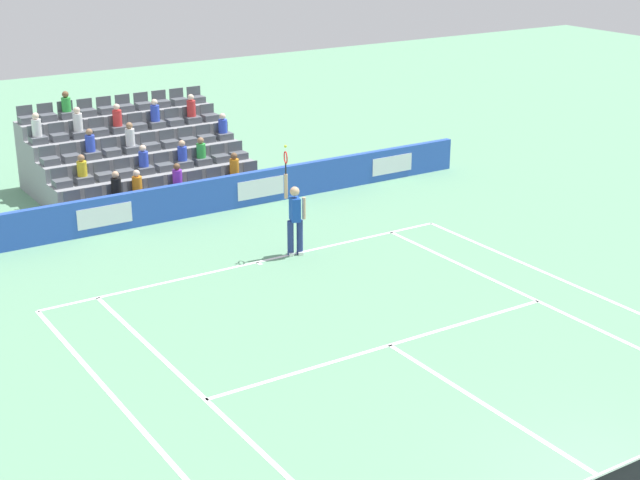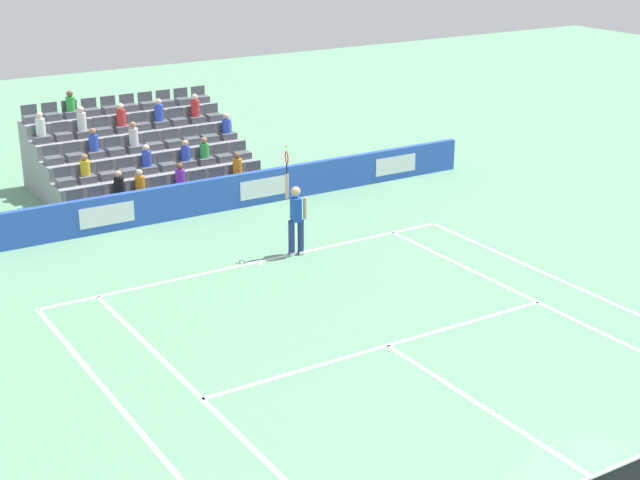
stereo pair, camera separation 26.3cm
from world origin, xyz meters
name	(u,v)px [view 1 (the left image)]	position (x,y,z in m)	size (l,w,h in m)	color
line_baseline	(257,262)	(0.00, -11.89, 0.00)	(10.97, 0.10, 0.01)	white
line_service	(390,345)	(0.00, -6.40, 0.00)	(8.23, 0.10, 0.01)	white
line_centre_service	(498,413)	(0.00, -3.20, 0.00)	(0.10, 6.40, 0.01)	white
line_singles_sideline_left	(217,410)	(4.12, -5.95, 0.00)	(0.10, 11.89, 0.01)	white
line_singles_sideline_right	(553,308)	(-4.12, -5.95, 0.00)	(0.10, 11.89, 0.01)	white
line_doubles_sideline_left	(145,433)	(5.49, -5.95, 0.00)	(0.10, 11.89, 0.01)	white
line_doubles_sideline_right	(596,295)	(-5.49, -5.95, 0.00)	(0.10, 11.89, 0.01)	white
line_centre_mark	(259,263)	(0.00, -11.79, 0.00)	(0.10, 0.20, 0.01)	white
sponsor_barrier	(185,200)	(0.00, -16.04, 0.50)	(19.05, 0.22, 0.99)	blue
tennis_player	(295,217)	(-1.07, -11.85, 0.99)	(0.51, 0.42, 2.85)	navy
stadium_stand	(135,161)	(0.00, -19.60, 0.82)	(6.20, 4.75, 2.93)	gray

